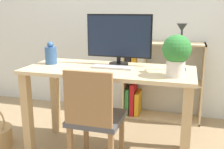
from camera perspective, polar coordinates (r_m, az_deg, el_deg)
The scene contains 9 objects.
wall_back at distance 3.18m, azimuth 5.09°, elevation 14.86°, with size 8.00×0.05×2.60m.
desk at distance 2.22m, azimuth -0.72°, elevation -2.55°, with size 1.41×0.60×0.77m.
monitor at distance 2.30m, azimuth 1.50°, elevation 8.05°, with size 0.58×0.17×0.44m.
keyboard at distance 2.19m, azimuth 0.04°, elevation 1.60°, with size 0.34×0.11×0.02m.
vase at distance 2.41m, azimuth -13.17°, elevation 4.29°, with size 0.10×0.10×0.20m.
desk_lamp at distance 2.09m, azimuth 14.80°, elevation 6.72°, with size 0.10×0.19×0.38m.
potted_plant at distance 1.94m, azimuth 13.86°, elevation 4.58°, with size 0.21×0.21×0.31m.
chair at distance 2.03m, azimuth -3.89°, elevation -9.06°, with size 0.40×0.40×0.84m.
bookshelf at distance 3.08m, azimuth 7.77°, elevation -1.44°, with size 0.88×0.28×0.89m.
Camera 1 is at (0.62, -2.04, 1.25)m, focal length 42.00 mm.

